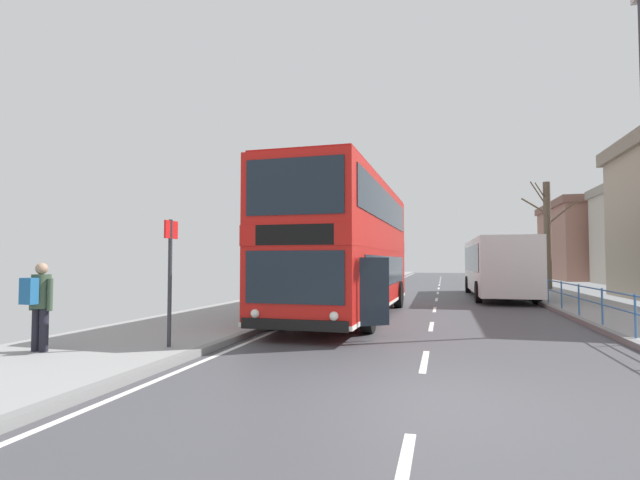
# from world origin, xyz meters

# --- Properties ---
(ground) EXTENTS (15.80, 140.00, 0.20)m
(ground) POSITION_xyz_m (-0.72, -0.00, 0.04)
(ground) COLOR #444449
(double_decker_bus_main) EXTENTS (3.31, 11.26, 4.41)m
(double_decker_bus_main) POSITION_xyz_m (-2.71, 9.04, 2.31)
(double_decker_bus_main) COLOR red
(double_decker_bus_main) RESTS_ON ground
(background_bus_far_lane) EXTENTS (2.80, 10.76, 2.91)m
(background_bus_far_lane) POSITION_xyz_m (2.96, 19.23, 1.60)
(background_bus_far_lane) COLOR white
(background_bus_far_lane) RESTS_ON ground
(pedestrian_railing_far_kerb) EXTENTS (0.05, 29.54, 0.98)m
(pedestrian_railing_far_kerb) POSITION_xyz_m (4.45, 15.76, 0.81)
(pedestrian_railing_far_kerb) COLOR #386BA8
(pedestrian_railing_far_kerb) RESTS_ON ground
(pedestrian_with_backpack) EXTENTS (0.55, 0.54, 1.67)m
(pedestrian_with_backpack) POSITION_xyz_m (-7.04, 0.93, 1.11)
(pedestrian_with_backpack) COLOR black
(pedestrian_with_backpack) RESTS_ON ground
(bus_stop_sign_near) EXTENTS (0.08, 0.44, 2.53)m
(bus_stop_sign_near) POSITION_xyz_m (-4.93, 2.01, 1.71)
(bus_stop_sign_near) COLOR #2D2D33
(bus_stop_sign_near) RESTS_ON ground
(bare_tree_far_00) EXTENTS (3.19, 1.52, 6.62)m
(bare_tree_far_00) POSITION_xyz_m (6.49, 24.97, 3.51)
(bare_tree_far_00) COLOR brown
(bare_tree_far_00) RESTS_ON ground
(background_building_01) EXTENTS (11.62, 13.66, 7.78)m
(background_building_01) POSITION_xyz_m (16.48, 46.46, 3.92)
(background_building_01) COLOR #936656
(background_building_01) RESTS_ON ground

